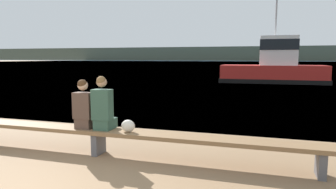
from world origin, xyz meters
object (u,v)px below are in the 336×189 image
Objects in this scene: bench_main at (98,133)px; person_left at (84,108)px; shopping_bag at (128,126)px; tugboat_red at (274,68)px; person_right at (103,107)px.

bench_main is 0.58m from person_left.
tugboat_red is (3.40, 19.02, 0.49)m from shopping_bag.
tugboat_red is at bearing 78.28° from person_right.
tugboat_red reaches higher than bench_main.
person_right is 0.63m from shopping_bag.
person_left is 0.93× the size of person_right.
person_left is at bearing 166.85° from tugboat_red.
person_right is (0.11, 0.01, 0.52)m from bench_main.
person_left is at bearing 179.70° from person_right.
bench_main is 0.68m from shopping_bag.
person_left is at bearing 177.33° from bench_main.
shopping_bag is 19.33m from tugboat_red.
person_left is 0.13× the size of tugboat_red.
shopping_bag is (0.65, -0.02, 0.19)m from bench_main.
person_right is 19.39m from tugboat_red.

